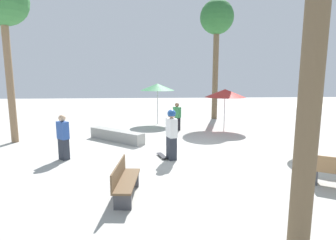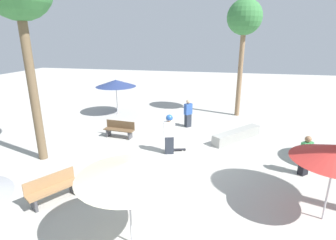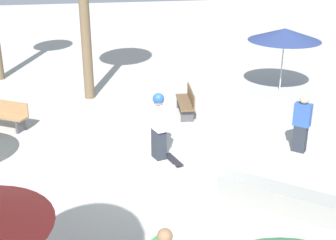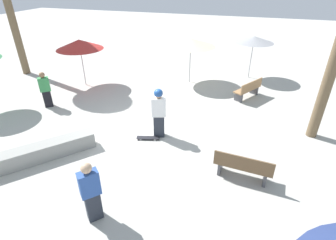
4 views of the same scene
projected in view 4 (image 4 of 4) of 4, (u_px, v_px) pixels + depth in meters
ground_plane at (139, 129)px, 9.84m from camera, size 60.00×60.00×0.00m
skater_main at (159, 112)px, 8.94m from camera, size 0.54×0.40×1.81m
skateboard at (148, 138)px, 9.19m from camera, size 0.82×0.41×0.07m
concrete_ledge at (44, 151)px, 8.16m from camera, size 2.43×2.71×0.51m
bench_near at (243, 167)px, 7.27m from camera, size 1.63×0.58×0.85m
bench_far at (248, 89)px, 12.03m from camera, size 1.20×1.60×0.85m
shade_umbrella_grey at (254, 39)px, 13.61m from camera, size 2.05×2.05×2.23m
shade_umbrella_red at (79, 44)px, 12.63m from camera, size 2.26×2.26×2.31m
shade_umbrella_cream at (191, 42)px, 13.01m from camera, size 2.48×2.48×2.27m
bystander_watching at (91, 192)px, 5.90m from camera, size 0.48×0.49×1.63m
bystander_far at (45, 90)px, 11.09m from camera, size 0.47×0.46×1.56m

